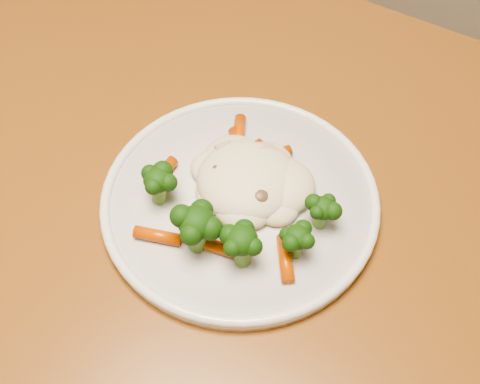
% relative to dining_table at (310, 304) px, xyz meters
% --- Properties ---
extents(dining_table, '(1.15, 0.80, 0.75)m').
position_rel_dining_table_xyz_m(dining_table, '(0.00, 0.00, 0.00)').
color(dining_table, brown).
rests_on(dining_table, ground).
extents(plate, '(0.27, 0.27, 0.01)m').
position_rel_dining_table_xyz_m(plate, '(-0.09, 0.01, 0.11)').
color(plate, silver).
rests_on(plate, dining_table).
extents(meal, '(0.19, 0.18, 0.05)m').
position_rel_dining_table_xyz_m(meal, '(-0.09, 0.00, 0.14)').
color(meal, beige).
rests_on(meal, plate).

